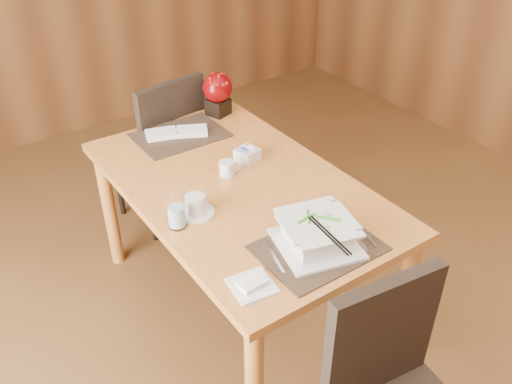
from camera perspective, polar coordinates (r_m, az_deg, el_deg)
ground at (r=2.58m, az=6.20°, el=-19.41°), size 6.00×6.00×0.00m
dining_table at (r=2.47m, az=-1.82°, el=-0.95°), size 0.90×1.50×0.75m
placemat_near at (r=2.06m, az=6.58°, el=-5.85°), size 0.45×0.33×0.01m
placemat_far at (r=2.83m, az=-7.99°, el=5.97°), size 0.45×0.33×0.01m
soup_setting at (r=2.03m, az=6.45°, el=-4.41°), size 0.35×0.35×0.12m
coffee_cup at (r=2.22m, az=-6.39°, el=-1.48°), size 0.15×0.15×0.09m
water_glass at (r=2.13m, az=-8.42°, el=-1.70°), size 0.08×0.08×0.17m
creamer_jug at (r=2.46m, az=-3.09°, el=2.51°), size 0.12×0.12×0.07m
sugar_caddy at (r=2.57m, az=-0.91°, el=3.96°), size 0.12×0.12×0.06m
berry_decor at (r=2.98m, az=-4.07°, el=10.51°), size 0.16×0.16×0.24m
napkins_far at (r=2.82m, az=-8.11°, el=6.25°), size 0.33×0.22×0.03m
bread_plate at (r=1.89m, az=-0.39°, el=-9.82°), size 0.16×0.16×0.01m
far_chair at (r=3.20m, az=-9.72°, el=4.93°), size 0.51×0.51×0.96m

